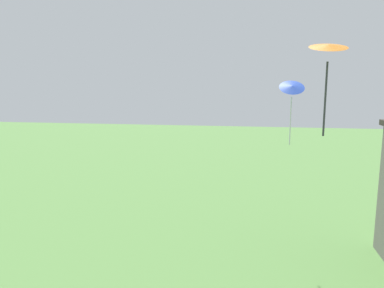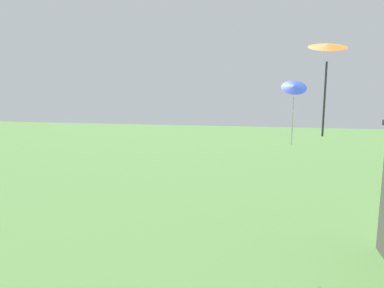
# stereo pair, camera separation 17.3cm
# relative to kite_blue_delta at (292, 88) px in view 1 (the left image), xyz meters

# --- Properties ---
(kite_blue_delta) EXTENTS (1.13, 1.01, 2.90)m
(kite_blue_delta) POSITION_rel_kite_blue_delta_xyz_m (0.00, 0.00, 0.00)
(kite_blue_delta) COLOR blue
(kite_orange_delta) EXTENTS (0.94, 0.93, 2.35)m
(kite_orange_delta) POSITION_rel_kite_blue_delta_xyz_m (0.04, -7.32, 1.09)
(kite_orange_delta) COLOR orange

